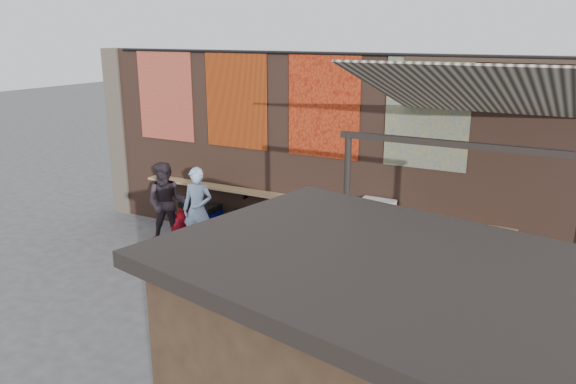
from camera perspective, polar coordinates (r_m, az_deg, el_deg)
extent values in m
plane|color=#474749|center=(9.80, -4.58, -10.55)|extent=(70.00, 70.00, 0.00)
cube|color=brown|center=(11.37, 2.63, 3.94)|extent=(10.00, 0.40, 4.00)
cube|color=#4C4238|center=(14.38, -16.43, 5.84)|extent=(0.50, 0.50, 4.00)
cube|color=#9E7A51|center=(11.28, 1.75, -0.88)|extent=(8.00, 0.32, 0.05)
cube|color=white|center=(10.63, 9.16, -1.35)|extent=(0.63, 0.27, 0.23)
cube|color=maroon|center=(13.01, -12.37, 9.57)|extent=(1.50, 0.02, 2.00)
cube|color=#E34A0D|center=(11.86, -5.28, 9.28)|extent=(1.50, 0.02, 2.00)
cube|color=#B03916|center=(10.88, 3.62, 8.72)|extent=(1.50, 0.02, 2.00)
cube|color=#234F81|center=(10.21, 13.93, 7.81)|extent=(1.50, 0.02, 2.00)
cylinder|color=black|center=(10.93, 2.22, 13.92)|extent=(9.50, 0.06, 0.06)
imported|color=#9AB8E0|center=(11.61, -9.15, -1.76)|extent=(0.71, 0.55, 1.74)
imported|color=#2E242B|center=(12.11, -12.20, -1.14)|extent=(1.07, 1.00, 1.76)
imported|color=black|center=(8.24, 5.82, -9.58)|extent=(0.98, 0.44, 1.65)
imported|color=#5A5A5F|center=(7.53, 26.03, -14.43)|extent=(0.99, 0.58, 1.52)
imported|color=#91805C|center=(9.35, 11.70, -7.05)|extent=(0.88, 0.76, 1.53)
cube|color=black|center=(3.91, 8.82, -7.16)|extent=(3.26, 2.74, 0.12)
cube|color=gold|center=(5.06, 14.41, -12.22)|extent=(1.18, 0.28, 0.50)
cube|color=beige|center=(8.36, 19.36, 9.48)|extent=(3.20, 3.28, 0.97)
cube|color=#33261C|center=(9.90, 21.19, 12.51)|extent=(3.30, 0.08, 0.12)
cube|color=black|center=(6.97, 16.90, 4.63)|extent=(3.00, 0.08, 0.08)
cylinder|color=black|center=(7.78, 5.84, -5.34)|extent=(0.09, 0.09, 3.10)
cylinder|color=black|center=(7.28, 26.83, -8.63)|extent=(0.09, 0.09, 3.10)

